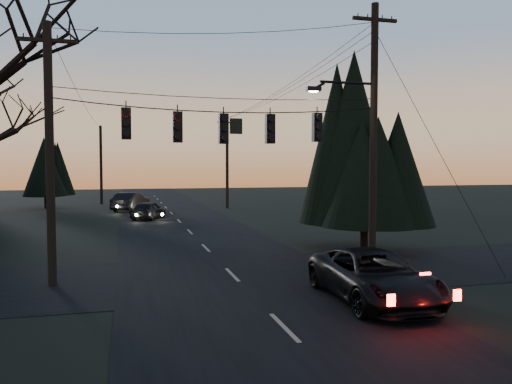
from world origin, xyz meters
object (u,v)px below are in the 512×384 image
object	(u,v)px
evergreen_right	(365,146)
utility_pole_far_l	(102,204)
suv_near	(373,277)
sedan_oncoming_a	(148,210)
utility_pole_right	(372,267)
sedan_oncoming_b	(131,202)
utility_pole_left	(53,285)
utility_pole_far_r	(227,208)

from	to	relation	value
evergreen_right	utility_pole_far_l	bearing A→B (deg)	112.23
suv_near	sedan_oncoming_a	bearing A→B (deg)	103.58
utility_pole_far_l	sedan_oncoming_a	xyz separation A→B (m)	(3.96, -16.19, 0.66)
utility_pole_far_l	suv_near	bearing A→B (deg)	-77.18
utility_pole_right	utility_pole_far_l	distance (m)	37.79
evergreen_right	sedan_oncoming_a	xyz separation A→B (m)	(-9.16, 15.94, -4.18)
sedan_oncoming_b	utility_pole_left	bearing A→B (deg)	107.64
utility_pole_left	evergreen_right	size ratio (longest dim) A/B	1.00
utility_pole_far_r	sedan_oncoming_a	xyz separation A→B (m)	(-7.54, -8.19, 0.66)
evergreen_right	suv_near	xyz separation A→B (m)	(-3.93, -8.30, -4.12)
suv_near	utility_pole_right	bearing A→B (deg)	63.93
utility_pole_left	sedan_oncoming_a	distance (m)	20.21
utility_pole_far_r	evergreen_right	distance (m)	24.66
utility_pole_left	suv_near	distance (m)	10.23
utility_pole_right	sedan_oncoming_b	size ratio (longest dim) A/B	2.08
utility_pole_right	utility_pole_left	bearing A→B (deg)	180.00
utility_pole_left	utility_pole_far_r	xyz separation A→B (m)	(11.50, 28.00, 0.00)
utility_pole_far_r	utility_pole_far_l	world-z (taller)	utility_pole_far_r
utility_pole_far_l	sedan_oncoming_b	bearing A→B (deg)	-72.54
utility_pole_right	utility_pole_far_l	world-z (taller)	utility_pole_right
utility_pole_far_r	sedan_oncoming_a	bearing A→B (deg)	-132.61
utility_pole_right	evergreen_right	world-z (taller)	evergreen_right
sedan_oncoming_a	utility_pole_far_l	bearing A→B (deg)	-52.10
utility_pole_right	utility_pole_far_r	size ratio (longest dim) A/B	1.18
utility_pole_far_l	sedan_oncoming_b	xyz separation A→B (m)	(2.81, -8.93, 0.79)
utility_pole_left	sedan_oncoming_b	xyz separation A→B (m)	(2.81, 27.07, 0.79)
suv_near	sedan_oncoming_b	distance (m)	32.14
utility_pole_far_r	suv_near	distance (m)	32.52
utility_pole_right	utility_pole_left	xyz separation A→B (m)	(-11.50, 0.00, 0.00)
utility_pole_left	utility_pole_far_r	world-z (taller)	same
suv_near	utility_pole_left	bearing A→B (deg)	155.70
utility_pole_left	evergreen_right	xyz separation A→B (m)	(13.13, 3.87, 4.84)
sedan_oncoming_a	sedan_oncoming_b	world-z (taller)	sedan_oncoming_b
suv_near	utility_pole_far_r	bearing A→B (deg)	87.34
utility_pole_right	evergreen_right	size ratio (longest dim) A/B	1.18
sedan_oncoming_a	utility_pole_left	bearing A→B (deg)	102.82
utility_pole_left	sedan_oncoming_b	world-z (taller)	utility_pole_left
utility_pole_right	suv_near	bearing A→B (deg)	-117.46
utility_pole_far_r	evergreen_right	xyz separation A→B (m)	(1.63, -24.13, 4.84)
utility_pole_left	sedan_oncoming_b	size ratio (longest dim) A/B	1.77
utility_pole_right	sedan_oncoming_b	bearing A→B (deg)	107.80
suv_near	evergreen_right	bearing A→B (deg)	66.05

